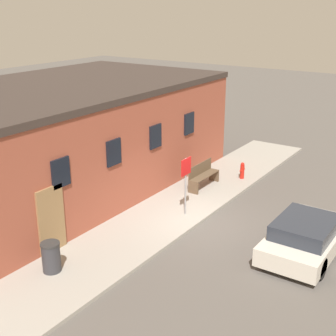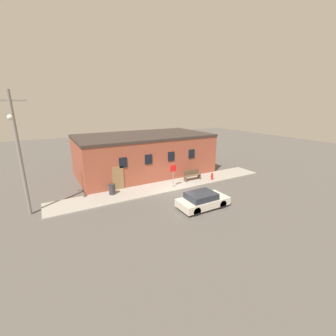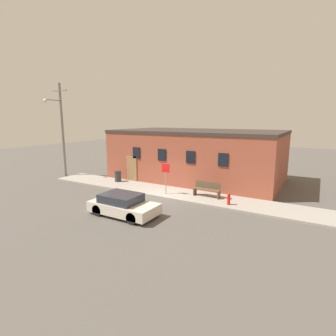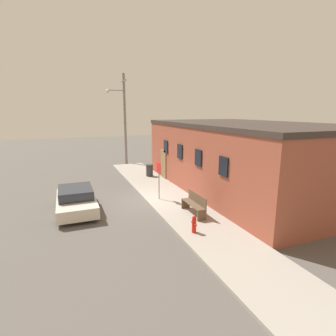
# 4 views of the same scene
# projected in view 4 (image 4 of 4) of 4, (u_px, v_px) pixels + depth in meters

# --- Properties ---
(ground_plane) EXTENTS (80.00, 80.00, 0.00)m
(ground_plane) POSITION_uv_depth(u_px,v_px,m) (146.00, 202.00, 14.70)
(ground_plane) COLOR #56514C
(sidewalk) EXTENTS (20.86, 2.72, 0.12)m
(sidewalk) POSITION_uv_depth(u_px,v_px,m) (168.00, 198.00, 15.17)
(sidewalk) COLOR #9E998E
(sidewalk) RESTS_ON ground
(brick_building) EXTENTS (14.02, 7.86, 4.28)m
(brick_building) POSITION_uv_depth(u_px,v_px,m) (243.00, 156.00, 16.76)
(brick_building) COLOR #9E4C38
(brick_building) RESTS_ON ground
(fire_hydrant) EXTENTS (0.38, 0.18, 0.72)m
(fire_hydrant) POSITION_uv_depth(u_px,v_px,m) (194.00, 224.00, 10.63)
(fire_hydrant) COLOR red
(fire_hydrant) RESTS_ON sidewalk
(stop_sign) EXTENTS (0.60, 0.06, 2.12)m
(stop_sign) POSITION_uv_depth(u_px,v_px,m) (159.00, 174.00, 14.50)
(stop_sign) COLOR gray
(stop_sign) RESTS_ON sidewalk
(bench) EXTENTS (1.79, 0.44, 0.99)m
(bench) POSITION_uv_depth(u_px,v_px,m) (195.00, 204.00, 12.56)
(bench) COLOR brown
(bench) RESTS_ON sidewalk
(trash_bin) EXTENTS (0.55, 0.55, 0.88)m
(trash_bin) POSITION_uv_depth(u_px,v_px,m) (150.00, 170.00, 19.93)
(trash_bin) COLOR #333338
(trash_bin) RESTS_ON sidewalk
(utility_pole) EXTENTS (1.80, 1.76, 8.32)m
(utility_pole) POSITION_uv_depth(u_px,v_px,m) (124.00, 116.00, 24.30)
(utility_pole) COLOR gray
(utility_pole) RESTS_ON ground
(parked_car) EXTENTS (3.82, 1.84, 1.18)m
(parked_car) POSITION_uv_depth(u_px,v_px,m) (76.00, 200.00, 13.22)
(parked_car) COLOR black
(parked_car) RESTS_ON ground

